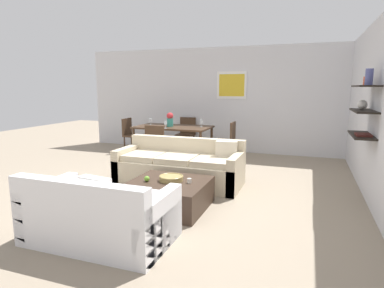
{
  "coord_description": "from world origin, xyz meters",
  "views": [
    {
      "loc": [
        2.12,
        -4.82,
        1.69
      ],
      "look_at": [
        0.32,
        0.2,
        0.75
      ],
      "focal_mm": 30.4,
      "sensor_mm": 36.0,
      "label": 1
    }
  ],
  "objects_px": {
    "wine_glass_left_far": "(150,120)",
    "centerpiece_vase": "(170,119)",
    "sofa_beige": "(180,167)",
    "dining_chair_head": "(186,132)",
    "loveseat_white": "(99,216)",
    "dining_chair_left_far": "(131,133)",
    "dining_chair_foot": "(157,142)",
    "wine_glass_foot": "(166,123)",
    "decorative_bowl": "(171,178)",
    "dining_chair_right_far": "(228,138)",
    "candle_jar": "(189,181)",
    "apple_on_coffee_table": "(147,179)",
    "wine_glass_right_far": "(201,122)",
    "coffee_table": "(168,195)",
    "dining_table": "(173,129)"
  },
  "relations": [
    {
      "from": "candle_jar",
      "to": "dining_table",
      "type": "bearing_deg",
      "value": 116.61
    },
    {
      "from": "loveseat_white",
      "to": "dining_chair_head",
      "type": "height_order",
      "value": "dining_chair_head"
    },
    {
      "from": "sofa_beige",
      "to": "coffee_table",
      "type": "relative_size",
      "value": 2.04
    },
    {
      "from": "loveseat_white",
      "to": "decorative_bowl",
      "type": "distance_m",
      "value": 1.29
    },
    {
      "from": "wine_glass_right_far",
      "to": "candle_jar",
      "type": "bearing_deg",
      "value": -74.59
    },
    {
      "from": "wine_glass_left_far",
      "to": "centerpiece_vase",
      "type": "height_order",
      "value": "centerpiece_vase"
    },
    {
      "from": "loveseat_white",
      "to": "candle_jar",
      "type": "distance_m",
      "value": 1.38
    },
    {
      "from": "dining_chair_right_far",
      "to": "dining_chair_head",
      "type": "height_order",
      "value": "same"
    },
    {
      "from": "sofa_beige",
      "to": "candle_jar",
      "type": "bearing_deg",
      "value": -62.3
    },
    {
      "from": "wine_glass_foot",
      "to": "centerpiece_vase",
      "type": "height_order",
      "value": "centerpiece_vase"
    },
    {
      "from": "coffee_table",
      "to": "dining_chair_left_far",
      "type": "distance_m",
      "value": 4.28
    },
    {
      "from": "decorative_bowl",
      "to": "wine_glass_left_far",
      "type": "height_order",
      "value": "wine_glass_left_far"
    },
    {
      "from": "apple_on_coffee_table",
      "to": "dining_table",
      "type": "bearing_deg",
      "value": 106.78
    },
    {
      "from": "loveseat_white",
      "to": "dining_chair_right_far",
      "type": "xyz_separation_m",
      "value": [
        0.34,
        4.6,
        0.21
      ]
    },
    {
      "from": "dining_chair_foot",
      "to": "wine_glass_foot",
      "type": "distance_m",
      "value": 0.6
    },
    {
      "from": "dining_chair_foot",
      "to": "centerpiece_vase",
      "type": "relative_size",
      "value": 2.63
    },
    {
      "from": "dining_chair_right_far",
      "to": "centerpiece_vase",
      "type": "bearing_deg",
      "value": -168.95
    },
    {
      "from": "dining_chair_head",
      "to": "wine_glass_left_far",
      "type": "xyz_separation_m",
      "value": [
        -0.67,
        -0.78,
        0.36
      ]
    },
    {
      "from": "coffee_table",
      "to": "decorative_bowl",
      "type": "height_order",
      "value": "decorative_bowl"
    },
    {
      "from": "dining_chair_head",
      "to": "wine_glass_left_far",
      "type": "relative_size",
      "value": 5.51
    },
    {
      "from": "dining_chair_head",
      "to": "centerpiece_vase",
      "type": "relative_size",
      "value": 2.63
    },
    {
      "from": "dining_chair_right_far",
      "to": "wine_glass_foot",
      "type": "bearing_deg",
      "value": -153.02
    },
    {
      "from": "dining_table",
      "to": "dining_chair_left_far",
      "type": "bearing_deg",
      "value": 170.23
    },
    {
      "from": "loveseat_white",
      "to": "apple_on_coffee_table",
      "type": "distance_m",
      "value": 1.11
    },
    {
      "from": "wine_glass_left_far",
      "to": "wine_glass_right_far",
      "type": "relative_size",
      "value": 0.88
    },
    {
      "from": "dining_chair_right_far",
      "to": "wine_glass_left_far",
      "type": "bearing_deg",
      "value": -177.07
    },
    {
      "from": "decorative_bowl",
      "to": "wine_glass_right_far",
      "type": "relative_size",
      "value": 1.89
    },
    {
      "from": "dining_chair_foot",
      "to": "dining_chair_left_far",
      "type": "distance_m",
      "value": 1.73
    },
    {
      "from": "dining_chair_head",
      "to": "wine_glass_right_far",
      "type": "distance_m",
      "value": 1.1
    },
    {
      "from": "coffee_table",
      "to": "centerpiece_vase",
      "type": "height_order",
      "value": "centerpiece_vase"
    },
    {
      "from": "dining_chair_left_far",
      "to": "wine_glass_left_far",
      "type": "relative_size",
      "value": 5.51
    },
    {
      "from": "dining_chair_foot",
      "to": "wine_glass_right_far",
      "type": "distance_m",
      "value": 1.29
    },
    {
      "from": "sofa_beige",
      "to": "wine_glass_left_far",
      "type": "distance_m",
      "value": 2.79
    },
    {
      "from": "dining_chair_right_far",
      "to": "wine_glass_left_far",
      "type": "distance_m",
      "value": 2.01
    },
    {
      "from": "decorative_bowl",
      "to": "candle_jar",
      "type": "xyz_separation_m",
      "value": [
        0.27,
        -0.01,
        -0.01
      ]
    },
    {
      "from": "dining_chair_left_far",
      "to": "apple_on_coffee_table",
      "type": "bearing_deg",
      "value": -56.73
    },
    {
      "from": "loveseat_white",
      "to": "centerpiece_vase",
      "type": "bearing_deg",
      "value": 103.43
    },
    {
      "from": "dining_table",
      "to": "wine_glass_right_far",
      "type": "height_order",
      "value": "wine_glass_right_far"
    },
    {
      "from": "apple_on_coffee_table",
      "to": "dining_chair_foot",
      "type": "relative_size",
      "value": 0.09
    },
    {
      "from": "sofa_beige",
      "to": "wine_glass_foot",
      "type": "relative_size",
      "value": 12.56
    },
    {
      "from": "dining_chair_foot",
      "to": "dining_chair_head",
      "type": "bearing_deg",
      "value": 90.0
    },
    {
      "from": "sofa_beige",
      "to": "dining_chair_left_far",
      "type": "bearing_deg",
      "value": 135.48
    },
    {
      "from": "candle_jar",
      "to": "dining_chair_right_far",
      "type": "height_order",
      "value": "dining_chair_right_far"
    },
    {
      "from": "coffee_table",
      "to": "wine_glass_right_far",
      "type": "distance_m",
      "value": 3.42
    },
    {
      "from": "loveseat_white",
      "to": "dining_chair_right_far",
      "type": "bearing_deg",
      "value": 85.79
    },
    {
      "from": "dining_chair_left_far",
      "to": "dining_chair_right_far",
      "type": "bearing_deg",
      "value": 0.0
    },
    {
      "from": "loveseat_white",
      "to": "apple_on_coffee_table",
      "type": "relative_size",
      "value": 19.97
    },
    {
      "from": "centerpiece_vase",
      "to": "dining_chair_left_far",
      "type": "bearing_deg",
      "value": 167.86
    },
    {
      "from": "candle_jar",
      "to": "apple_on_coffee_table",
      "type": "xyz_separation_m",
      "value": [
        -0.58,
        -0.14,
        0.01
      ]
    },
    {
      "from": "dining_table",
      "to": "dining_chair_head",
      "type": "relative_size",
      "value": 2.05
    }
  ]
}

